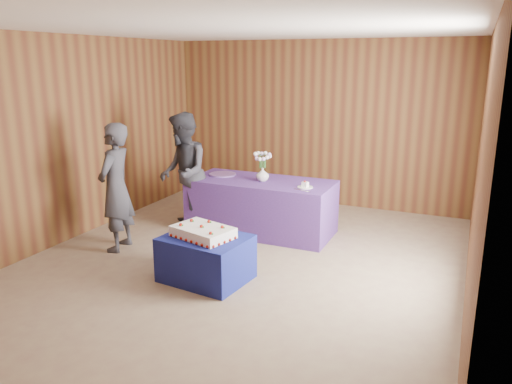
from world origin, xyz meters
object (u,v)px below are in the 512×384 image
Objects in this scene: sheet_cake at (203,232)px; guest_right at (183,173)px; cake_table at (206,258)px; serving_table at (261,206)px; guest_left at (116,188)px; vase at (263,174)px.

sheet_cake is 1.74m from guest_right.
cake_table is at bearing 3.68° from guest_right.
guest_left reaches higher than serving_table.
vase reaches higher than cake_table.
guest_right is (-1.02, -0.39, 0.47)m from serving_table.
sheet_cake is 0.46× the size of guest_left.
vase reaches higher than sheet_cake.
vase is (0.03, -0.02, 0.47)m from serving_table.
cake_table is 1.19× the size of sheet_cake.
serving_table is 10.83× the size of vase.
guest_right reaches higher than sheet_cake.
serving_table is 1.23× the size of guest_left.
guest_right is at bearing 146.74° from guest_left.
guest_right is at bearing -158.98° from serving_table.
serving_table is 1.74m from sheet_cake.
sheet_cake is (0.05, -1.73, 0.18)m from serving_table.
guest_right is (-1.09, 1.33, 0.59)m from cake_table.
serving_table is 2.64× the size of sheet_cake.
sheet_cake reaches higher than cake_table.
guest_right is (0.40, 0.96, 0.03)m from guest_left.
guest_left is at bearing 172.85° from cake_table.
vase is (-0.04, 1.70, 0.59)m from cake_table.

